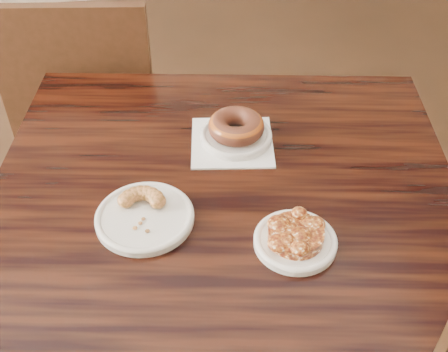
{
  "coord_description": "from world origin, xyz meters",
  "views": [
    {
      "loc": [
        0.15,
        -0.83,
        1.48
      ],
      "look_at": [
        0.25,
        -0.08,
        0.8
      ],
      "focal_mm": 45.0,
      "sensor_mm": 36.0,
      "label": 1
    }
  ],
  "objects": [
    {
      "name": "plate_donut",
      "position": [
        0.3,
        0.09,
        0.76
      ],
      "size": [
        0.15,
        0.15,
        0.01
      ],
      "primitive_type": "cylinder",
      "color": "silver",
      "rests_on": "napkin"
    },
    {
      "name": "napkin",
      "position": [
        0.29,
        0.08,
        0.75
      ],
      "size": [
        0.18,
        0.18,
        0.0
      ],
      "primitive_type": "cube",
      "rotation": [
        0.0,
        0.0,
        -0.11
      ],
      "color": "white",
      "rests_on": "cafe_table"
    },
    {
      "name": "cruller_fragment",
      "position": [
        0.1,
        -0.12,
        0.78
      ],
      "size": [
        0.1,
        0.1,
        0.03
      ],
      "primitive_type": null,
      "color": "brown",
      "rests_on": "plate_cruller"
    },
    {
      "name": "glazed_donut",
      "position": [
        0.3,
        0.09,
        0.79
      ],
      "size": [
        0.12,
        0.12,
        0.04
      ],
      "primitive_type": "torus",
      "color": "#954915",
      "rests_on": "plate_donut"
    },
    {
      "name": "plate_cruller",
      "position": [
        0.1,
        -0.12,
        0.76
      ],
      "size": [
        0.18,
        0.18,
        0.01
      ],
      "primitive_type": "cylinder",
      "color": "silver",
      "rests_on": "cafe_table"
    },
    {
      "name": "cafe_table",
      "position": [
        0.25,
        -0.1,
        0.38
      ],
      "size": [
        1.02,
        1.02,
        0.75
      ],
      "primitive_type": "cube",
      "rotation": [
        0.0,
        0.0,
        -0.15
      ],
      "color": "black",
      "rests_on": "floor"
    },
    {
      "name": "plate_fritter",
      "position": [
        0.36,
        -0.21,
        0.76
      ],
      "size": [
        0.14,
        0.14,
        0.01
      ],
      "primitive_type": "cylinder",
      "color": "white",
      "rests_on": "cafe_table"
    },
    {
      "name": "chair_far",
      "position": [
        -0.05,
        0.63,
        0.45
      ],
      "size": [
        0.48,
        0.48,
        0.9
      ],
      "primitive_type": null,
      "rotation": [
        0.0,
        0.0,
        3.03
      ],
      "color": "black",
      "rests_on": "floor"
    },
    {
      "name": "apple_fritter",
      "position": [
        0.36,
        -0.21,
        0.78
      ],
      "size": [
        0.13,
        0.13,
        0.03
      ],
      "primitive_type": null,
      "color": "#441307",
      "rests_on": "plate_fritter"
    }
  ]
}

